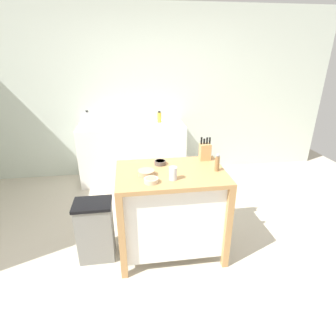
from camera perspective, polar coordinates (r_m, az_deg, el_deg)
name	(u,v)px	position (r m, az deg, el deg)	size (l,w,h in m)	color
ground_plane	(170,253)	(2.95, 0.46, -17.58)	(7.00, 7.00, 0.00)	#BCB29E
wall_back	(150,95)	(4.47, -3.93, 15.21)	(6.00, 0.10, 2.60)	silver
kitchen_island	(171,208)	(2.71, 0.61, -8.42)	(1.03, 0.71, 0.90)	#AD7F4C
knife_block	(205,151)	(2.80, 7.85, 3.53)	(0.11, 0.09, 0.24)	tan
bowl_stoneware_deep	(146,173)	(2.44, -4.64, -1.00)	(0.15, 0.15, 0.05)	tan
bowl_ceramic_small	(151,180)	(2.31, -3.60, -2.62)	(0.12, 0.12, 0.04)	beige
bowl_ceramic_wide	(160,162)	(2.68, -1.67, 1.18)	(0.11, 0.11, 0.04)	#564C47
drinking_cup	(173,173)	(2.35, 1.08, -1.15)	(0.07, 0.07, 0.12)	silver
pepper_grinder	(217,163)	(2.55, 10.38, 1.08)	(0.04, 0.04, 0.17)	olive
trash_bin	(96,230)	(2.82, -15.11, -12.60)	(0.36, 0.28, 0.63)	slate
sink_counter	(133,153)	(4.32, -7.44, 3.24)	(1.61, 0.60, 0.91)	white
sink_faucet	(131,116)	(4.30, -7.88, 10.92)	(0.02, 0.02, 0.22)	#B7BCC1
bottle_hand_soap	(159,117)	(4.29, -1.86, 10.70)	(0.07, 0.07, 0.18)	yellow
bottle_dish_soap	(88,119)	(4.21, -16.66, 9.92)	(0.06, 0.06, 0.24)	white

